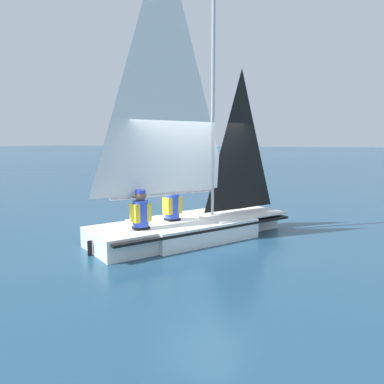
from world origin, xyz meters
TOP-DOWN VIEW (x-y plane):
  - ground_plane at (0.00, 0.00)m, footprint 260.00×260.00m
  - sailboat_main at (-0.05, 0.03)m, footprint 4.55×3.62m
  - sailor_helm at (-0.25, 0.35)m, footprint 0.43×0.41m
  - sailor_crew at (-1.22, 0.53)m, footprint 0.43×0.41m

SIDE VIEW (x-z plane):
  - ground_plane at x=0.00m, z-range 0.00..0.00m
  - sailor_helm at x=-0.25m, z-range 0.05..1.21m
  - sailor_crew at x=-1.22m, z-range 0.05..1.21m
  - sailboat_main at x=-0.05m, z-range -2.22..3.97m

